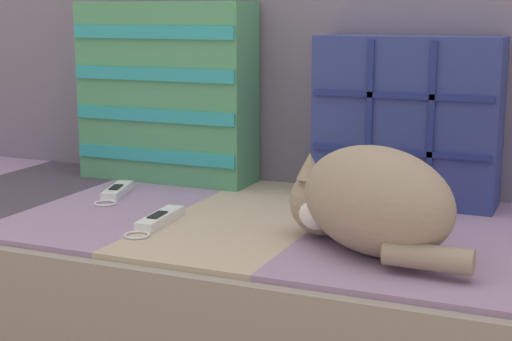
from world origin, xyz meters
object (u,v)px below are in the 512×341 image
Objects in this scene: throw_pillow_striped at (167,92)px; sleeping_cat at (365,202)px; throw_pillow_quilted at (407,120)px; game_remote_near at (158,220)px; game_remote_far at (116,192)px; couch at (259,306)px.

throw_pillow_striped is 1.21× the size of sleeping_cat.
throw_pillow_quilted is 0.58m from throw_pillow_striped.
game_remote_near is (0.19, -0.37, -0.20)m from throw_pillow_striped.
sleeping_cat is 1.87× the size of game_remote_far.
throw_pillow_striped is 0.46m from game_remote_near.
throw_pillow_quilted reaches higher than game_remote_far.
sleeping_cat is at bearing -33.76° from couch.
throw_pillow_quilted is 0.39m from sleeping_cat.
sleeping_cat is 0.65m from game_remote_far.
throw_pillow_striped is 0.72m from sleeping_cat.
throw_pillow_striped is at bearing 84.39° from game_remote_far.
throw_pillow_quilted reaches higher than game_remote_near.
sleeping_cat is (0.02, -0.38, -0.09)m from throw_pillow_quilted.
couch is 0.57m from throw_pillow_striped.
game_remote_far is at bearing -161.54° from throw_pillow_quilted.
couch is 10.98× the size of game_remote_near.
throw_pillow_quilted is 1.09× the size of sleeping_cat.
game_remote_far is at bearing 163.74° from sleeping_cat.
couch is 0.31m from game_remote_near.
game_remote_far is at bearing -179.46° from couch.
throw_pillow_quilted reaches higher than couch.
game_remote_near is at bearing -39.63° from game_remote_far.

